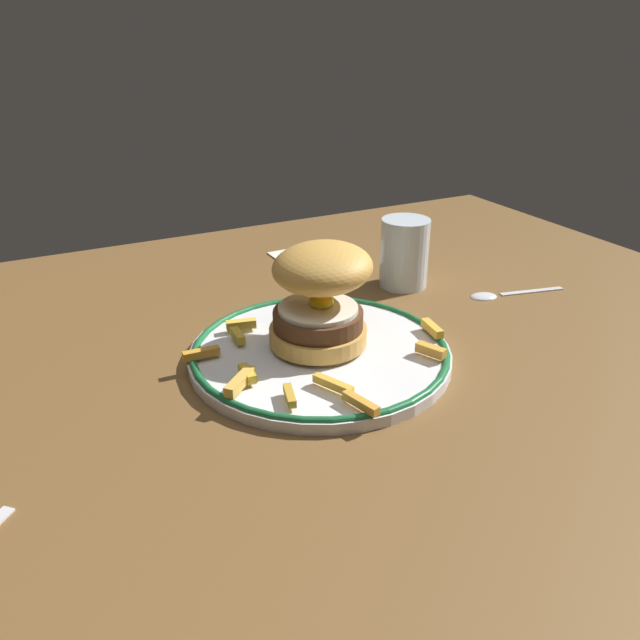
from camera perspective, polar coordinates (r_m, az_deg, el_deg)
ground_plane at (r=68.26cm, az=3.50°, el=-4.76°), size 111.28×98.51×4.00cm
dinner_plate at (r=66.16cm, az=-0.00°, el=-2.94°), size 27.53×27.53×1.60cm
burger at (r=65.08cm, az=0.04°, el=2.47°), size 13.98×13.81×10.55cm
fries_pile at (r=62.17cm, az=-1.63°, el=-3.68°), size 26.83×22.51×0.99cm
water_glass at (r=84.63cm, az=7.65°, el=5.66°), size 6.43×6.43×9.18cm
spoon at (r=84.75cm, az=15.58°, el=2.35°), size 13.34×4.62×0.90cm
napkin at (r=94.90cm, az=-0.35°, el=5.71°), size 11.40×11.62×0.40cm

